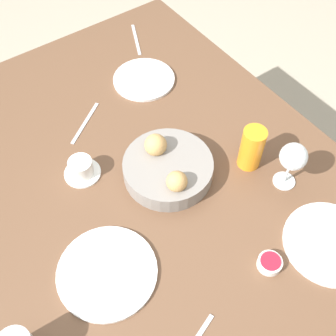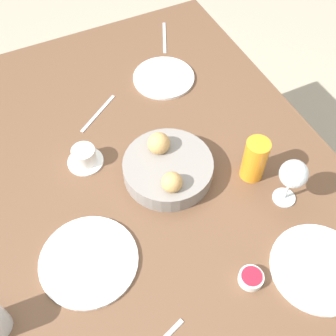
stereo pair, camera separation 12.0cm
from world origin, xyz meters
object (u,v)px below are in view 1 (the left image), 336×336
object	(u,v)px
coffee_cup	(81,169)
knife_silver	(136,39)
jam_bowl_berry	(270,263)
fork_silver	(85,123)
wine_glass	(293,158)
plate_near_right	(144,79)
plate_near_left	(330,243)
plate_far_center	(107,272)
bread_basket	(168,168)
juice_glass	(252,148)

from	to	relation	value
coffee_cup	knife_silver	bearing A→B (deg)	-47.20
jam_bowl_berry	fork_silver	bearing A→B (deg)	11.64
wine_glass	coffee_cup	xyz separation A→B (m)	(0.36, 0.46, -0.09)
coffee_cup	knife_silver	xyz separation A→B (m)	(0.43, -0.47, -0.02)
plate_near_right	fork_silver	size ratio (longest dim) A/B	1.37
knife_silver	coffee_cup	bearing A→B (deg)	132.80
plate_near_left	coffee_cup	world-z (taller)	coffee_cup
jam_bowl_berry	coffee_cup	bearing A→B (deg)	25.10
plate_near_right	plate_far_center	bearing A→B (deg)	138.88
bread_basket	coffee_cup	xyz separation A→B (m)	(0.15, 0.20, -0.01)
jam_bowl_berry	knife_silver	bearing A→B (deg)	-13.04
plate_near_left	fork_silver	bearing A→B (deg)	22.78
bread_basket	knife_silver	world-z (taller)	bread_basket
plate_near_left	juice_glass	distance (m)	0.33
plate_near_right	juice_glass	size ratio (longest dim) A/B	1.53
bread_basket	jam_bowl_berry	world-z (taller)	bread_basket
plate_near_right	plate_far_center	world-z (taller)	same
coffee_cup	jam_bowl_berry	bearing A→B (deg)	-154.90
bread_basket	plate_near_right	size ratio (longest dim) A/B	1.21
plate_far_center	coffee_cup	xyz separation A→B (m)	(0.30, -0.10, 0.02)
plate_near_right	coffee_cup	bearing A→B (deg)	121.81
wine_glass	jam_bowl_berry	xyz separation A→B (m)	(-0.16, 0.21, -0.10)
juice_glass	fork_silver	size ratio (longest dim) A/B	0.89
bread_basket	plate_near_left	size ratio (longest dim) A/B	1.07
wine_glass	jam_bowl_berry	bearing A→B (deg)	127.17
plate_near_left	bread_basket	bearing A→B (deg)	26.58
jam_bowl_berry	fork_silver	distance (m)	0.71
fork_silver	plate_far_center	bearing A→B (deg)	157.18
bread_basket	plate_near_right	world-z (taller)	bread_basket
plate_near_left	knife_silver	bearing A→B (deg)	-2.98
juice_glass	wine_glass	xyz separation A→B (m)	(-0.11, -0.04, 0.04)
plate_far_center	plate_near_right	bearing A→B (deg)	-41.12
wine_glass	fork_silver	size ratio (longest dim) A/B	1.00
plate_near_left	jam_bowl_berry	xyz separation A→B (m)	(0.05, 0.17, 0.01)
plate_near_left	fork_silver	xyz separation A→B (m)	(0.74, 0.31, -0.00)
bread_basket	plate_near_left	bearing A→B (deg)	-153.42
bread_basket	coffee_cup	size ratio (longest dim) A/B	2.42
bread_basket	fork_silver	size ratio (longest dim) A/B	1.66
juice_glass	coffee_cup	bearing A→B (deg)	59.13
coffee_cup	jam_bowl_berry	distance (m)	0.58
juice_glass	knife_silver	bearing A→B (deg)	-3.91
plate_near_right	juice_glass	distance (m)	0.49
plate_far_center	fork_silver	bearing A→B (deg)	-22.82
bread_basket	wine_glass	distance (m)	0.35
juice_glass	coffee_cup	xyz separation A→B (m)	(0.25, 0.42, -0.04)
plate_near_left	plate_far_center	bearing A→B (deg)	62.28
fork_silver	coffee_cup	bearing A→B (deg)	149.05
plate_near_right	wine_glass	size ratio (longest dim) A/B	1.36
plate_near_left	fork_silver	size ratio (longest dim) A/B	1.55
plate_near_left	coffee_cup	bearing A→B (deg)	35.88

